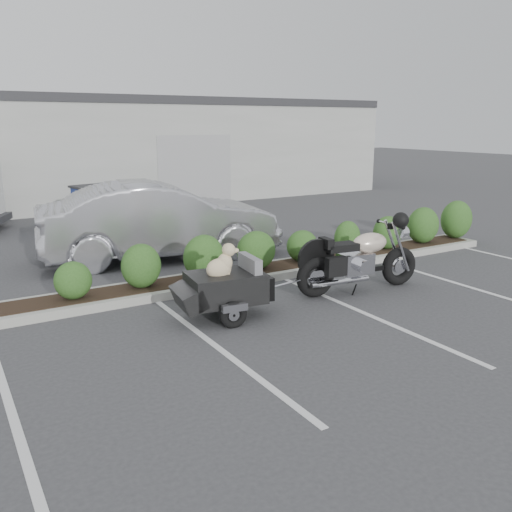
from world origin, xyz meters
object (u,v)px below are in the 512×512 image
motorcycle (360,260)px  pet_trailer (224,286)px  dumpster (111,206)px  sedan (160,221)px

motorcycle → pet_trailer: size_ratio=1.24×
motorcycle → dumpster: motorcycle is taller
pet_trailer → sedan: size_ratio=0.39×
motorcycle → pet_trailer: bearing=-173.8°
dumpster → sedan: bearing=-104.6°
motorcycle → sedan: (-2.21, 4.28, 0.28)m
motorcycle → pet_trailer: 2.79m
pet_trailer → dumpster: size_ratio=0.95×
motorcycle → sedan: size_ratio=0.49×
sedan → dumpster: bearing=6.9°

